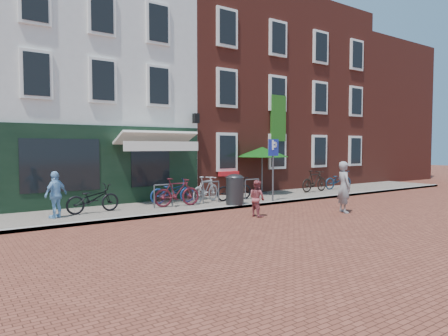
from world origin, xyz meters
TOP-DOWN VIEW (x-y plane):
  - ground at (0.00, 0.00)m, footprint 80.00×80.00m
  - sidewalk at (1.00, 1.50)m, footprint 24.00×3.00m
  - building_stucco at (-5.00, 7.00)m, footprint 8.00×8.00m
  - building_brick_mid at (2.00, 7.00)m, footprint 6.00×8.00m
  - building_brick_right at (8.00, 7.00)m, footprint 6.00×8.00m
  - filler_right at (14.50, 7.00)m, footprint 7.00×8.00m
  - litter_bin at (-1.03, 0.32)m, footprint 0.65×0.65m
  - parking_sign at (0.78, 0.24)m, footprint 0.50×0.08m
  - parasol at (2.06, 2.40)m, footprint 2.38×2.38m
  - woman at (1.26, -2.77)m, footprint 0.63×0.74m
  - boy at (-1.64, -1.68)m, footprint 0.46×0.58m
  - cafe_person at (-7.07, 1.17)m, footprint 0.88×0.73m
  - bicycle_0 at (-5.88, 1.46)m, footprint 1.80×0.79m
  - bicycle_1 at (-2.99, 1.14)m, footprint 1.74×0.71m
  - bicycle_2 at (-2.76, 1.91)m, footprint 1.82×0.89m
  - bicycle_3 at (-1.62, 1.38)m, footprint 1.74×1.12m
  - bicycle_4 at (-0.32, 1.31)m, footprint 1.78×0.71m
  - bicycle_5 at (4.56, 1.51)m, footprint 1.71×0.52m
  - bicycle_6 at (6.51, 1.70)m, footprint 1.79×0.76m

SIDE VIEW (x-z plane):
  - ground at x=0.00m, z-range 0.00..0.00m
  - sidewalk at x=1.00m, z-range 0.00..0.10m
  - bicycle_0 at x=-5.88m, z-range 0.10..1.02m
  - bicycle_2 at x=-2.76m, z-range 0.10..1.02m
  - bicycle_4 at x=-0.32m, z-range 0.10..1.02m
  - bicycle_6 at x=6.51m, z-range 0.10..1.02m
  - boy at x=-1.64m, z-range 0.00..1.16m
  - bicycle_1 at x=-2.99m, z-range 0.10..1.12m
  - bicycle_3 at x=-1.62m, z-range 0.10..1.12m
  - bicycle_5 at x=4.56m, z-range 0.10..1.12m
  - litter_bin at x=-1.03m, z-range 0.12..1.32m
  - cafe_person at x=-7.07m, z-range 0.10..1.50m
  - woman at x=1.26m, z-range 0.00..1.74m
  - parking_sign at x=0.78m, z-range 0.56..2.99m
  - parasol at x=2.06m, z-range 0.97..3.19m
  - building_stucco at x=-5.00m, z-range 0.00..9.00m
  - filler_right at x=14.50m, z-range 0.00..9.00m
  - building_brick_mid at x=2.00m, z-range 0.00..10.00m
  - building_brick_right at x=8.00m, z-range 0.00..10.00m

